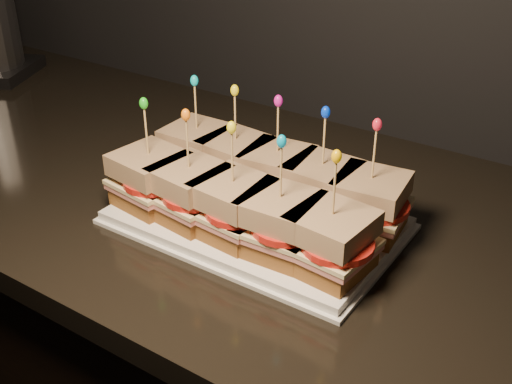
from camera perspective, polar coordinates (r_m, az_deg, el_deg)
The scene contains 74 objects.
cabinet at distance 1.36m, azimuth -7.64°, elevation -14.82°, with size 2.66×0.63×0.83m, color black.
granite_slab at distance 1.10m, azimuth -9.12°, elevation 1.66°, with size 2.70×0.67×0.04m, color black.
platter at distance 0.90m, azimuth 0.00°, elevation -2.54°, with size 0.38×0.24×0.02m, color white.
platter_rim at distance 0.91m, azimuth 0.00°, elevation -2.86°, with size 0.39×0.25×0.01m, color white.
sandwich_0_bread_bot at distance 1.01m, azimuth -5.13°, elevation 2.27°, with size 0.09×0.09×0.02m, color brown.
sandwich_0_ham at distance 1.00m, azimuth -5.17°, elevation 3.09°, with size 0.10×0.09×0.01m, color #C1635E.
sandwich_0_cheese at distance 1.00m, azimuth -5.19°, elevation 3.45°, with size 0.10×0.10×0.01m, color beige.
sandwich_0_tomato at distance 0.98m, azimuth -4.88°, elevation 3.55°, with size 0.09×0.09×0.01m, color red.
sandwich_0_bread_top at distance 0.99m, azimuth -5.26°, elevation 4.88°, with size 0.09×0.09×0.03m, color #582B12.
sandwich_0_pick at distance 0.97m, azimuth -5.38°, elevation 7.32°, with size 0.00×0.00×0.09m, color tan.
sandwich_0_frill at distance 0.95m, azimuth -5.51°, elevation 9.83°, with size 0.01×0.01×0.02m, color #0BAEB5.
sandwich_1_bread_bot at distance 0.97m, azimuth -1.77°, elevation 1.19°, with size 0.09×0.09×0.02m, color brown.
sandwich_1_ham at distance 0.96m, azimuth -1.79°, elevation 2.04°, with size 0.10×0.09×0.01m, color #C1635E.
sandwich_1_cheese at distance 0.96m, azimuth -1.80°, elevation 2.42°, with size 0.10×0.10×0.01m, color beige.
sandwich_1_tomato at distance 0.94m, azimuth -1.42°, elevation 2.50°, with size 0.09×0.09×0.01m, color red.
sandwich_1_bread_top at distance 0.95m, azimuth -1.82°, elevation 3.89°, with size 0.09×0.09×0.03m, color #582B12.
sandwich_1_pick at distance 0.93m, azimuth -1.86°, elevation 6.42°, with size 0.00×0.00×0.09m, color tan.
sandwich_1_frill at distance 0.91m, azimuth -1.91°, elevation 9.03°, with size 0.01×0.01×0.02m, color yellow.
sandwich_2_bread_bot at distance 0.93m, azimuth 1.85°, elevation 0.02°, with size 0.09×0.09×0.02m, color brown.
sandwich_2_ham at distance 0.93m, azimuth 1.86°, elevation 0.90°, with size 0.10×0.09×0.01m, color #C1635E.
sandwich_2_cheese at distance 0.92m, azimuth 1.87°, elevation 1.28°, with size 0.10×0.10×0.01m, color beige.
sandwich_2_tomato at distance 0.91m, azimuth 2.32°, elevation 1.35°, with size 0.09×0.09×0.01m, color red.
sandwich_2_bread_top at distance 0.91m, azimuth 1.90°, elevation 2.80°, with size 0.09×0.09×0.03m, color #582B12.
sandwich_2_pick at distance 0.89m, azimuth 1.95°, elevation 5.41°, with size 0.00×0.00×0.09m, color tan.
sandwich_2_frill at distance 0.87m, azimuth 2.00°, elevation 8.11°, with size 0.01×0.01×0.02m, color #C7118D.
sandwich_3_bread_bot at distance 0.90m, azimuth 5.74°, elevation -1.23°, with size 0.09×0.09×0.02m, color brown.
sandwich_3_ham at distance 0.89m, azimuth 5.79°, elevation -0.33°, with size 0.10×0.09×0.01m, color #C1635E.
sandwich_3_cheese at distance 0.89m, azimuth 5.81°, elevation 0.06°, with size 0.10×0.10×0.01m, color beige.
sandwich_3_tomato at distance 0.88m, azimuth 6.33°, elevation 0.11°, with size 0.09×0.09×0.01m, color red.
sandwich_3_bread_top at distance 0.88m, azimuth 5.90°, elevation 1.61°, with size 0.09×0.09×0.03m, color #582B12.
sandwich_3_pick at distance 0.86m, azimuth 6.05°, elevation 4.29°, with size 0.00×0.00×0.09m, color tan.
sandwich_3_frill at distance 0.84m, azimuth 6.21°, elevation 7.07°, with size 0.01×0.01×0.02m, color #0631DF.
sandwich_4_bread_bot at distance 0.88m, azimuth 9.88°, elevation -2.55°, with size 0.09×0.09×0.02m, color brown.
sandwich_4_ham at distance 0.87m, azimuth 9.97°, elevation -1.64°, with size 0.10×0.09×0.01m, color #C1635E.
sandwich_4_cheese at distance 0.86m, azimuth 10.01°, elevation -1.25°, with size 0.10×0.10×0.01m, color beige.
sandwich_4_tomato at distance 0.85m, azimuth 10.61°, elevation -1.21°, with size 0.09×0.09×0.01m, color red.
sandwich_4_bread_top at distance 0.85m, azimuth 10.17°, elevation 0.34°, with size 0.09×0.09×0.03m, color #582B12.
sandwich_4_pick at distance 0.83m, azimuth 10.44°, elevation 3.07°, with size 0.00×0.00×0.09m, color tan.
sandwich_4_frill at distance 0.81m, azimuth 10.72°, elevation 5.92°, with size 0.01×0.01×0.02m, color red.
sandwich_5_bread_bot at distance 0.94m, azimuth -9.23°, elevation -0.25°, with size 0.09×0.09×0.02m, color brown.
sandwich_5_ham at distance 0.93m, azimuth -9.31°, elevation 0.62°, with size 0.10×0.09×0.01m, color #C1635E.
sandwich_5_cheese at distance 0.93m, azimuth -9.34°, elevation 1.00°, with size 0.10×0.10×0.01m, color beige.
sandwich_5_tomato at distance 0.91m, azimuth -9.07°, elevation 1.06°, with size 0.09×0.09×0.01m, color red.
sandwich_5_bread_top at distance 0.91m, azimuth -9.48°, elevation 2.50°, with size 0.09×0.09×0.03m, color #582B12.
sandwich_5_pick at distance 0.89m, azimuth -9.71°, elevation 5.09°, with size 0.00×0.00×0.09m, color tan.
sandwich_5_frill at distance 0.88m, azimuth -9.96°, elevation 7.77°, with size 0.01×0.01×0.02m, color green.
sandwich_6_bread_bot at distance 0.89m, azimuth -5.79°, elevation -1.53°, with size 0.09×0.09×0.02m, color brown.
sandwich_6_ham at distance 0.89m, azimuth -5.84°, elevation -0.63°, with size 0.10×0.09×0.01m, color #C1635E.
sandwich_6_cheese at distance 0.88m, azimuth -5.86°, elevation -0.24°, with size 0.10×0.10×0.01m, color beige.
sandwich_6_tomato at distance 0.87m, azimuth -5.52°, elevation -0.19°, with size 0.09×0.09×0.01m, color red.
sandwich_6_bread_top at distance 0.87m, azimuth -5.95°, elevation 1.33°, with size 0.09×0.09×0.03m, color #582B12.
sandwich_6_pick at distance 0.85m, azimuth -6.11°, elevation 4.03°, with size 0.00×0.00×0.09m, color tan.
sandwich_6_frill at distance 0.83m, azimuth -6.27°, elevation 6.83°, with size 0.01×0.01×0.02m, color orange.
sandwich_7_bread_bot at distance 0.86m, azimuth -2.02°, elevation -2.92°, with size 0.09×0.09×0.02m, color brown.
sandwich_7_ham at distance 0.85m, azimuth -2.04°, elevation -1.99°, with size 0.10×0.09×0.01m, color #C1635E.
sandwich_7_cheese at distance 0.84m, azimuth -2.04°, elevation -1.59°, with size 0.10×0.10×0.01m, color beige.
sandwich_7_tomato at distance 0.83m, azimuth -1.62°, elevation -1.56°, with size 0.09×0.09×0.01m, color red.
sandwich_7_bread_top at distance 0.83m, azimuth -2.08°, elevation 0.03°, with size 0.09×0.09×0.03m, color #582B12.
sandwich_7_pick at distance 0.81m, azimuth -2.13°, elevation 2.83°, with size 0.00×0.00×0.09m, color tan.
sandwich_7_frill at distance 0.79m, azimuth -2.19°, elevation 5.75°, with size 0.01×0.01×0.02m, color yellow.
sandwich_8_bread_bot at distance 0.82m, azimuth 2.10°, elevation -4.42°, with size 0.09×0.09×0.02m, color brown.
sandwich_8_ham at distance 0.81m, azimuth 2.12°, elevation -3.47°, with size 0.10×0.09×0.01m, color #C1635E.
sandwich_8_cheese at distance 0.81m, azimuth 2.13°, elevation -3.05°, with size 0.10×0.10×0.01m, color beige.
sandwich_8_tomato at distance 0.80m, azimuth 2.64°, elevation -3.04°, with size 0.09×0.09×0.01m, color red.
sandwich_8_bread_top at distance 0.80m, azimuth 2.16°, elevation -1.39°, with size 0.09×0.09×0.03m, color #582B12.
sandwich_8_pick at distance 0.77m, azimuth 2.22°, elevation 1.50°, with size 0.00×0.00×0.09m, color tan.
sandwich_8_frill at distance 0.75m, azimuth 2.29°, elevation 4.52°, with size 0.01×0.01×0.02m, color #078CB8.
sandwich_9_bread_bot at distance 0.79m, azimuth 6.55°, elevation -6.01°, with size 0.09×0.09×0.02m, color brown.
sandwich_9_ham at distance 0.78m, azimuth 6.62°, elevation -5.04°, with size 0.10×0.09×0.01m, color #C1635E.
sandwich_9_cheese at distance 0.78m, azimuth 6.65°, elevation -4.61°, with size 0.10×0.10×0.01m, color beige.
sandwich_9_tomato at distance 0.77m, azimuth 7.26°, elevation -4.63°, with size 0.09×0.09×0.01m, color red.
sandwich_9_bread_top at distance 0.77m, azimuth 6.76°, elevation -2.92°, with size 0.09×0.09×0.03m, color #582B12.
sandwich_9_pick at distance 0.74m, azimuth 6.96°, elevation 0.04°, with size 0.00×0.00×0.09m, color tan.
sandwich_9_frill at distance 0.72m, azimuth 7.18°, elevation 3.15°, with size 0.01×0.01×0.02m, color #E6A704.
Camera 1 is at (1.45, 0.97, 1.36)m, focal length 45.00 mm.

